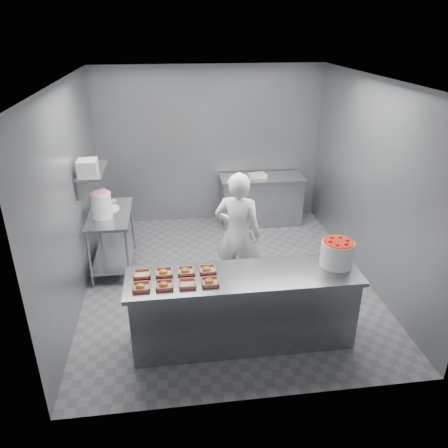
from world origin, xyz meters
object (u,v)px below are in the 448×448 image
Objects in this scene: tray_1 at (164,285)px; tray_5 at (164,272)px; tray_2 at (187,284)px; glaze_bucket at (101,205)px; tray_4 at (142,274)px; strawberry_tub at (337,252)px; worker at (238,234)px; prep_table at (112,232)px; appliance at (88,168)px; service_counter at (243,308)px; tray_3 at (210,282)px; back_counter at (261,200)px; tray_7 at (207,269)px; tray_6 at (186,271)px; tray_0 at (141,287)px.

tray_5 is at bearing 90.00° from tray_1.
tray_2 is 0.42× the size of glaze_bucket.
strawberry_tub is at bearing -1.39° from tray_4.
tray_2 is 0.11× the size of worker.
glaze_bucket reaches higher than tray_2.
glaze_bucket is (-0.85, 1.68, 0.17)m from tray_5.
tray_2 is 0.35m from tray_5.
tray_2 is (1.02, -2.08, 0.33)m from prep_table.
appliance reaches higher than prep_table.
tray_3 reaches higher than service_counter.
back_counter is 8.01× the size of tray_1.
tray_5 reaches higher than tray_4.
prep_table is 2.70× the size of glaze_bucket.
tray_3 is 0.76m from tray_4.
tray_7 is 0.42× the size of glaze_bucket.
glaze_bucket is (-1.73, 1.81, 0.64)m from service_counter.
tray_3 is (-0.39, -0.13, 0.47)m from service_counter.
glaze_bucket is (-1.33, 1.94, 0.17)m from tray_3.
service_counter and back_counter have the same top height.
tray_4 is at bearing -69.84° from glaze_bucket.
back_counter is at bearing 62.32° from tray_1.
glaze_bucket reaches higher than prep_table.
worker reaches higher than tray_3.
tray_7 is at bearing -51.55° from glaze_bucket.
tray_6 is at bearing 0.00° from tray_5.
worker reaches higher than tray_0.
tray_0 and tray_3 have the same top height.
glaze_bucket is 1.53× the size of appliance.
tray_1 is 0.51× the size of strawberry_tub.
tray_0 is at bearing -173.41° from service_counter.
tray_6 is at bearing 178.23° from strawberry_tub.
worker reaches higher than back_counter.
worker is at bearing 52.15° from tray_6.
worker is (1.22, 0.95, -0.06)m from tray_4.
tray_6 is (-0.00, 0.26, 0.00)m from tray_2.
worker is (-0.79, -2.17, 0.41)m from back_counter.
glaze_bucket is at bearing 116.94° from tray_5.
tray_3 is 1.31m from worker.
tray_6 is at bearing -116.14° from back_counter.
prep_table is at bearing 62.00° from glaze_bucket.
back_counter is 0.87× the size of worker.
tray_4 is at bearing 59.30° from worker.
service_counter is at bearing -49.76° from prep_table.
service_counter is 13.88× the size of tray_2.
service_counter is 13.88× the size of tray_1.
worker reaches higher than service_counter.
tray_1 and tray_7 have the same top height.
prep_table is at bearing 110.52° from tray_1.
tray_6 is at bearing -0.00° from tray_4.
service_counter and prep_table have the same top height.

